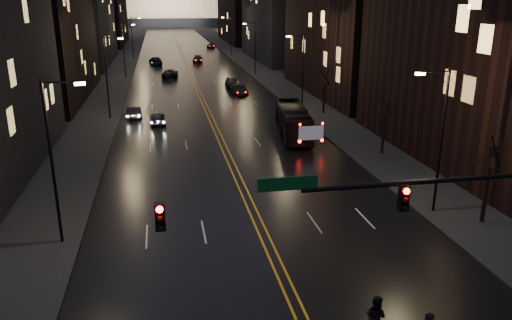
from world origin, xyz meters
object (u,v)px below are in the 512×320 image
traffic_signal (460,206)px  oncoming_car_b (134,112)px  bus (293,121)px  oncoming_car_a (158,118)px  pedestrian_b (375,317)px  receding_car_a (239,90)px

traffic_signal → oncoming_car_b: (-14.30, 40.12, -4.44)m
traffic_signal → bus: bearing=87.6°
bus → oncoming_car_a: 14.75m
traffic_signal → pedestrian_b: 5.43m
bus → traffic_signal: bearing=-84.6°
traffic_signal → oncoming_car_b: bearing=109.6°
oncoming_car_a → receding_car_a: 18.79m
traffic_signal → pedestrian_b: bearing=-170.6°
bus → oncoming_car_b: (-15.54, 10.49, -0.82)m
pedestrian_b → traffic_signal: bearing=-120.9°
bus → oncoming_car_a: bus is taller
traffic_signal → oncoming_car_a: bearing=107.7°
traffic_signal → oncoming_car_a: (-11.72, 36.65, -4.42)m
bus → oncoming_car_a: size_ratio=2.67×
bus → oncoming_car_b: size_ratio=2.63×
oncoming_car_b → pedestrian_b: 42.12m
oncoming_car_a → receding_car_a: receding_car_a is taller
oncoming_car_b → receding_car_a: bearing=-147.3°
oncoming_car_a → oncoming_car_b: oncoming_car_a is taller
receding_car_a → pedestrian_b: bearing=-99.0°
traffic_signal → pedestrian_b: traffic_signal is taller
pedestrian_b → oncoming_car_b: bearing=-25.3°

